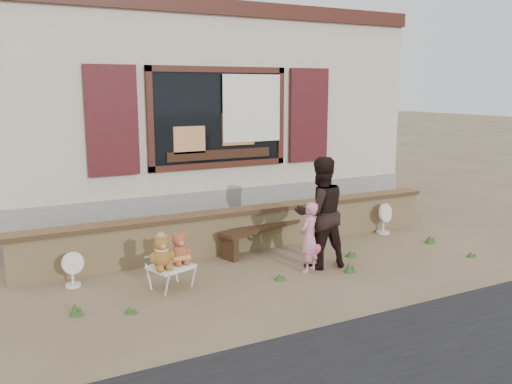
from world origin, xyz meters
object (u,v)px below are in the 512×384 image
child (309,237)px  adult (320,213)px  bench (262,232)px  teddy_bear_left (161,251)px  teddy_bear_right (179,247)px  folding_chair (171,268)px

child → adult: 0.41m
bench → teddy_bear_left: teddy_bear_left is taller
teddy_bear_left → teddy_bear_right: (0.27, 0.09, -0.01)m
teddy_bear_right → child: (1.79, -0.32, -0.02)m
bench → child: 1.23m
bench → child: (0.09, -1.21, 0.20)m
teddy_bear_left → teddy_bear_right: bearing=0.0°
teddy_bear_right → child: 1.82m
folding_chair → adult: (2.18, -0.16, 0.52)m
folding_chair → teddy_bear_left: size_ratio=1.37×
teddy_bear_left → teddy_bear_right: teddy_bear_left is taller
folding_chair → teddy_bear_right: size_ratio=1.45×
teddy_bear_left → adult: bearing=-21.2°
bench → folding_chair: bench is taller
bench → folding_chair: 2.05m
teddy_bear_right → adult: size_ratio=0.26×
teddy_bear_left → adult: 2.33m
teddy_bear_left → bench: bearing=8.0°
adult → child: bearing=30.9°
folding_chair → child: (1.92, -0.28, 0.22)m
bench → child: bearing=-102.9°
folding_chair → child: child is taller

